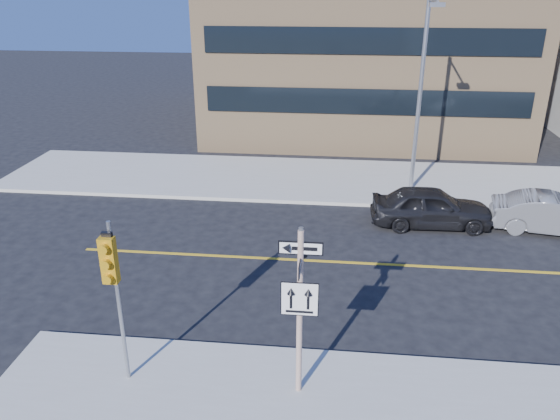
# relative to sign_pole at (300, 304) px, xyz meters

# --- Properties ---
(ground) EXTENTS (120.00, 120.00, 0.00)m
(ground) POSITION_rel_sign_pole_xyz_m (0.00, 2.51, -2.44)
(ground) COLOR black
(ground) RESTS_ON ground
(sign_pole) EXTENTS (0.92, 0.92, 4.06)m
(sign_pole) POSITION_rel_sign_pole_xyz_m (0.00, 0.00, 0.00)
(sign_pole) COLOR silver
(sign_pole) RESTS_ON near_sidewalk
(traffic_signal) EXTENTS (0.32, 0.45, 4.00)m
(traffic_signal) POSITION_rel_sign_pole_xyz_m (-4.00, -0.15, 0.59)
(traffic_signal) COLOR gray
(traffic_signal) RESTS_ON near_sidewalk
(parked_car_a) EXTENTS (1.96, 4.58, 1.54)m
(parked_car_a) POSITION_rel_sign_pole_xyz_m (4.32, 9.89, -1.67)
(parked_car_a) COLOR black
(parked_car_a) RESTS_ON ground
(parked_car_b) EXTENTS (2.22, 4.55, 1.44)m
(parked_car_b) POSITION_rel_sign_pole_xyz_m (8.75, 9.77, -1.72)
(parked_car_b) COLOR slate
(parked_car_b) RESTS_ON ground
(streetlight_a) EXTENTS (0.55, 2.25, 8.00)m
(streetlight_a) POSITION_rel_sign_pole_xyz_m (4.00, 13.27, 2.32)
(streetlight_a) COLOR gray
(streetlight_a) RESTS_ON far_sidewalk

